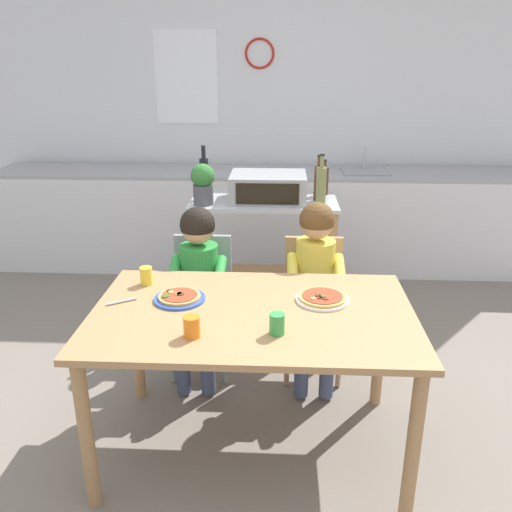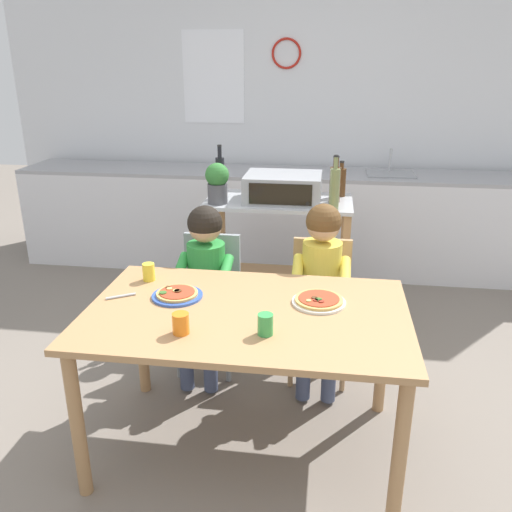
{
  "view_description": "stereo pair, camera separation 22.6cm",
  "coord_description": "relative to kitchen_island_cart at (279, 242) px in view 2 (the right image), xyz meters",
  "views": [
    {
      "loc": [
        0.12,
        -2.13,
        1.8
      ],
      "look_at": [
        0.0,
        0.3,
        0.9
      ],
      "focal_mm": 37.19,
      "sensor_mm": 36.0,
      "label": 1
    },
    {
      "loc": [
        0.34,
        -2.11,
        1.8
      ],
      "look_at": [
        0.0,
        0.3,
        0.9
      ],
      "focal_mm": 37.19,
      "sensor_mm": 36.0,
      "label": 2
    }
  ],
  "objects": [
    {
      "name": "kitchen_island_cart",
      "position": [
        0.0,
        0.0,
        0.0
      ],
      "size": [
        1.0,
        0.53,
        0.9
      ],
      "color": "#B7BABF",
      "rests_on": "ground"
    },
    {
      "name": "child_in_yellow_shirt",
      "position": [
        0.31,
        -0.78,
        0.09
      ],
      "size": [
        0.32,
        0.42,
        1.05
      ],
      "color": "#424C6B",
      "rests_on": "ground"
    },
    {
      "name": "ground_plane",
      "position": [
        -0.0,
        -0.28,
        -0.59
      ],
      "size": [
        11.33,
        11.33,
        0.0
      ],
      "primitive_type": "plane",
      "color": "slate"
    },
    {
      "name": "kitchen_counter",
      "position": [
        -0.0,
        1.07,
        -0.15
      ],
      "size": [
        4.85,
        0.6,
        1.08
      ],
      "color": "silver",
      "rests_on": "ground"
    },
    {
      "name": "toaster_oven",
      "position": [
        0.02,
        -0.02,
        0.4
      ],
      "size": [
        0.51,
        0.41,
        0.18
      ],
      "color": "#999BA0",
      "rests_on": "kitchen_island_cart"
    },
    {
      "name": "bottle_tall_green_wine",
      "position": [
        0.37,
        0.0,
        0.43
      ],
      "size": [
        0.07,
        0.07,
        0.31
      ],
      "color": "#4C2D14",
      "rests_on": "kitchen_island_cart"
    },
    {
      "name": "potted_herb_plant",
      "position": [
        -0.4,
        -0.15,
        0.45
      ],
      "size": [
        0.16,
        0.16,
        0.27
      ],
      "color": "#4C4C51",
      "rests_on": "kitchen_island_cart"
    },
    {
      "name": "drinking_cup_green",
      "position": [
        0.11,
        -1.62,
        0.2
      ],
      "size": [
        0.06,
        0.06,
        0.09
      ],
      "primitive_type": "cylinder",
      "color": "green",
      "rests_on": "dining_table"
    },
    {
      "name": "dining_table",
      "position": [
        -0.0,
        -1.41,
        0.06
      ],
      "size": [
        1.44,
        0.91,
        0.75
      ],
      "color": "#AD7F51",
      "rests_on": "ground"
    },
    {
      "name": "child_in_green_shirt",
      "position": [
        -0.35,
        -0.78,
        0.07
      ],
      "size": [
        0.32,
        0.42,
        1.02
      ],
      "color": "#424C6B",
      "rests_on": "ground"
    },
    {
      "name": "back_wall_tiled",
      "position": [
        -0.01,
        1.48,
        0.76
      ],
      "size": [
        5.38,
        0.14,
        2.7
      ],
      "color": "silver",
      "rests_on": "ground"
    },
    {
      "name": "pizza_plate_white",
      "position": [
        0.31,
        -1.3,
        0.17
      ],
      "size": [
        0.25,
        0.25,
        0.03
      ],
      "color": "white",
      "rests_on": "dining_table"
    },
    {
      "name": "bottle_slim_sauce",
      "position": [
        0.41,
        0.17,
        0.41
      ],
      "size": [
        0.07,
        0.07,
        0.25
      ],
      "color": "#4C2D14",
      "rests_on": "kitchen_island_cart"
    },
    {
      "name": "drinking_cup_orange",
      "position": [
        -0.24,
        -1.66,
        0.2
      ],
      "size": [
        0.07,
        0.07,
        0.09
      ],
      "primitive_type": "cylinder",
      "color": "orange",
      "rests_on": "dining_table"
    },
    {
      "name": "drinking_cup_yellow",
      "position": [
        -0.55,
        -1.14,
        0.2
      ],
      "size": [
        0.06,
        0.06,
        0.09
      ],
      "primitive_type": "cylinder",
      "color": "yellow",
      "rests_on": "dining_table"
    },
    {
      "name": "dining_chair_left",
      "position": [
        -0.35,
        -0.67,
        -0.11
      ],
      "size": [
        0.36,
        0.36,
        0.81
      ],
      "color": "gray",
      "rests_on": "ground"
    },
    {
      "name": "bottle_brown_beer",
      "position": [
        0.37,
        -0.2,
        0.44
      ],
      "size": [
        0.06,
        0.06,
        0.35
      ],
      "color": "olive",
      "rests_on": "kitchen_island_cart"
    },
    {
      "name": "bottle_squat_spirits",
      "position": [
        -0.41,
        0.0,
        0.46
      ],
      "size": [
        0.06,
        0.06,
        0.36
      ],
      "color": "black",
      "rests_on": "kitchen_island_cart"
    },
    {
      "name": "dining_chair_right",
      "position": [
        0.31,
        -0.67,
        -0.11
      ],
      "size": [
        0.36,
        0.36,
        0.81
      ],
      "color": "tan",
      "rests_on": "ground"
    },
    {
      "name": "serving_spoon",
      "position": [
        -0.61,
        -1.36,
        0.16
      ],
      "size": [
        0.12,
        0.08,
        0.01
      ],
      "primitive_type": "cylinder",
      "rotation": [
        0.0,
        1.57,
        0.56
      ],
      "color": "#B7BABF",
      "rests_on": "dining_table"
    },
    {
      "name": "pizza_plate_blue_rimmed",
      "position": [
        -0.35,
        -1.32,
        0.17
      ],
      "size": [
        0.24,
        0.24,
        0.03
      ],
      "color": "#3356B7",
      "rests_on": "dining_table"
    }
  ]
}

